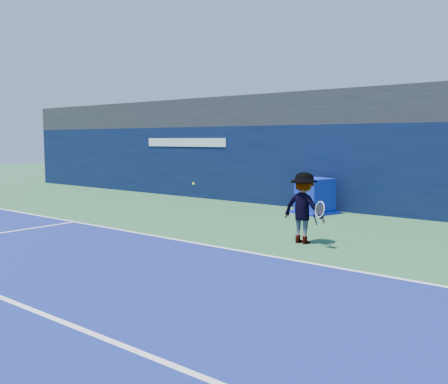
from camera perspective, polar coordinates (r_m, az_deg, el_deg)
The scene contains 7 objects.
ground at distance 10.00m, azimuth -14.54°, elevation -8.56°, with size 80.00×80.00×0.00m, color #2C6137.
baseline at distance 11.98m, azimuth -2.90°, elevation -5.91°, with size 24.00×0.10×0.01m, color white.
stadium_band at distance 18.96m, azimuth 14.62°, elevation 9.22°, with size 36.00×3.00×1.20m, color black.
back_wall_assembly at distance 18.05m, azimuth 13.12°, elevation 2.76°, with size 36.00×1.03×3.00m.
equipment_cart at distance 17.07m, azimuth 10.34°, elevation -0.60°, with size 1.56×1.56×1.18m.
tennis_player at distance 12.10m, azimuth 9.09°, elevation -1.80°, with size 1.31×0.73×1.71m.
tennis_ball at distance 13.66m, azimuth -3.51°, elevation 0.97°, with size 0.07×0.07×0.07m.
Camera 1 is at (7.80, -5.74, 2.49)m, focal length 40.00 mm.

